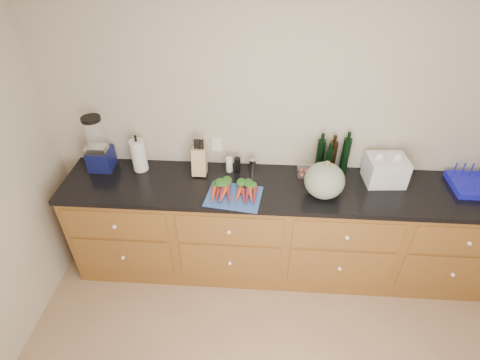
# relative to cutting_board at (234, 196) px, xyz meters

# --- Properties ---
(wall_back) EXTENTS (4.10, 0.05, 2.60)m
(wall_back) POSITION_rel_cutting_board_xyz_m (0.42, 0.48, 0.35)
(wall_back) COLOR #B9AE99
(wall_back) RESTS_ON ground
(cabinets) EXTENTS (3.60, 0.64, 0.90)m
(cabinets) POSITION_rel_cutting_board_xyz_m (0.42, 0.16, -0.49)
(cabinets) COLOR brown
(cabinets) RESTS_ON ground
(countertop) EXTENTS (3.64, 0.62, 0.04)m
(countertop) POSITION_rel_cutting_board_xyz_m (0.42, 0.16, -0.03)
(countertop) COLOR black
(countertop) RESTS_ON cabinets
(cutting_board) EXTENTS (0.45, 0.36, 0.01)m
(cutting_board) POSITION_rel_cutting_board_xyz_m (0.00, 0.00, 0.00)
(cutting_board) COLOR #2B4FA3
(cutting_board) RESTS_ON countertop
(carrots) EXTENTS (0.38, 0.28, 0.05)m
(carrots) POSITION_rel_cutting_board_xyz_m (0.00, 0.04, 0.03)
(carrots) COLOR #E8481B
(carrots) RESTS_ON cutting_board
(squash) EXTENTS (0.30, 0.30, 0.27)m
(squash) POSITION_rel_cutting_board_xyz_m (0.68, 0.07, 0.13)
(squash) COLOR slate
(squash) RESTS_ON countertop
(blender_appliance) EXTENTS (0.19, 0.19, 0.48)m
(blender_appliance) POSITION_rel_cutting_board_xyz_m (-1.14, 0.32, 0.20)
(blender_appliance) COLOR #0E1242
(blender_appliance) RESTS_ON countertop
(paper_towel) EXTENTS (0.12, 0.12, 0.27)m
(paper_towel) POSITION_rel_cutting_board_xyz_m (-0.81, 0.32, 0.13)
(paper_towel) COLOR silver
(paper_towel) RESTS_ON countertop
(knife_block) EXTENTS (0.11, 0.11, 0.23)m
(knife_block) POSITION_rel_cutting_board_xyz_m (-0.30, 0.30, 0.11)
(knife_block) COLOR tan
(knife_block) RESTS_ON countertop
(grinder_salt) EXTENTS (0.06, 0.06, 0.13)m
(grinder_salt) POSITION_rel_cutting_board_xyz_m (-0.06, 0.34, 0.06)
(grinder_salt) COLOR silver
(grinder_salt) RESTS_ON countertop
(grinder_pepper) EXTENTS (0.05, 0.05, 0.13)m
(grinder_pepper) POSITION_rel_cutting_board_xyz_m (0.00, 0.34, 0.06)
(grinder_pepper) COLOR black
(grinder_pepper) RESTS_ON countertop
(canister_chrome) EXTENTS (0.05, 0.05, 0.12)m
(canister_chrome) POSITION_rel_cutting_board_xyz_m (0.13, 0.34, 0.06)
(canister_chrome) COLOR silver
(canister_chrome) RESTS_ON countertop
(tomato_box) EXTENTS (0.15, 0.12, 0.07)m
(tomato_box) POSITION_rel_cutting_board_xyz_m (0.58, 0.33, 0.03)
(tomato_box) COLOR white
(tomato_box) RESTS_ON countertop
(bottles) EXTENTS (0.27, 0.14, 0.32)m
(bottles) POSITION_rel_cutting_board_xyz_m (0.77, 0.37, 0.14)
(bottles) COLOR black
(bottles) RESTS_ON countertop
(grocery_bag) EXTENTS (0.32, 0.26, 0.22)m
(grocery_bag) POSITION_rel_cutting_board_xyz_m (1.19, 0.28, 0.10)
(grocery_bag) COLOR white
(grocery_bag) RESTS_ON countertop
(dish_rack) EXTENTS (0.40, 0.32, 0.16)m
(dish_rack) POSITION_rel_cutting_board_xyz_m (1.91, 0.24, 0.03)
(dish_rack) COLOR #1517BE
(dish_rack) RESTS_ON countertop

